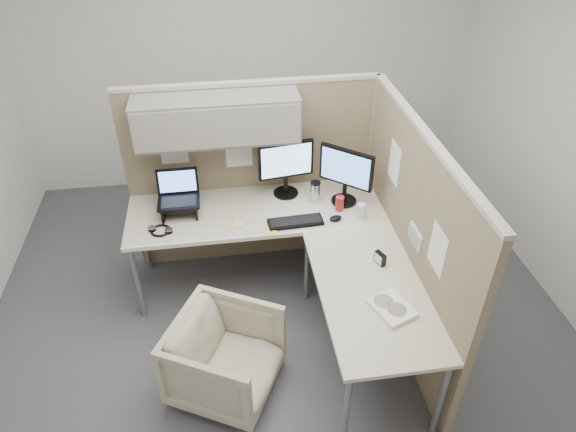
{
  "coord_description": "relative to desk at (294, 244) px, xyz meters",
  "views": [
    {
      "loc": [
        -0.34,
        -2.72,
        3.04
      ],
      "look_at": [
        0.1,
        0.25,
        0.85
      ],
      "focal_mm": 32.0,
      "sensor_mm": 36.0,
      "label": 1
    }
  ],
  "objects": [
    {
      "name": "keyboard",
      "position": [
        0.04,
        0.19,
        0.05
      ],
      "size": [
        0.42,
        0.16,
        0.02
      ],
      "primitive_type": "cube",
      "rotation": [
        0.0,
        0.0,
        0.05
      ],
      "color": "black",
      "rests_on": "desk"
    },
    {
      "name": "office_chair",
      "position": [
        -0.55,
        -0.63,
        -0.36
      ],
      "size": [
        0.83,
        0.84,
        0.66
      ],
      "primitive_type": "imported",
      "rotation": [
        0.0,
        0.0,
        1.09
      ],
      "color": "beige",
      "rests_on": "ground"
    },
    {
      "name": "sticky_note_b",
      "position": [
        -0.15,
        0.11,
        0.05
      ],
      "size": [
        0.09,
        0.09,
        0.01
      ],
      "primitive_type": "cube",
      "rotation": [
        0.0,
        0.0,
        -0.2
      ],
      "color": "#FFE343",
      "rests_on": "desk"
    },
    {
      "name": "partition_right",
      "position": [
        0.78,
        -0.19,
        0.13
      ],
      "size": [
        0.07,
        2.03,
        1.63
      ],
      "color": "#867458",
      "rests_on": "ground"
    },
    {
      "name": "desk",
      "position": [
        0.0,
        0.0,
        0.0
      ],
      "size": [
        2.0,
        1.98,
        0.73
      ],
      "color": "beige",
      "rests_on": "ground"
    },
    {
      "name": "headphones",
      "position": [
        -0.96,
        0.23,
        0.06
      ],
      "size": [
        0.19,
        0.19,
        0.03
      ],
      "rotation": [
        0.0,
        0.0,
        -0.34
      ],
      "color": "black",
      "rests_on": "desk"
    },
    {
      "name": "soda_can_silver",
      "position": [
        0.41,
        0.31,
        0.1
      ],
      "size": [
        0.07,
        0.07,
        0.12
      ],
      "primitive_type": "cylinder",
      "color": "#B21E1E",
      "rests_on": "desk"
    },
    {
      "name": "ground",
      "position": [
        -0.12,
        -0.13,
        -0.69
      ],
      "size": [
        4.5,
        4.5,
        0.0
      ],
      "primitive_type": "plane",
      "color": "#444349",
      "rests_on": "ground"
    },
    {
      "name": "mouse",
      "position": [
        0.35,
        0.18,
        0.06
      ],
      "size": [
        0.11,
        0.09,
        0.03
      ],
      "primitive_type": "ellipsoid",
      "rotation": [
        0.0,
        0.0,
        0.28
      ],
      "color": "black",
      "rests_on": "desk"
    },
    {
      "name": "monitor_right",
      "position": [
        0.47,
        0.41,
        0.32
      ],
      "size": [
        0.36,
        0.31,
        0.47
      ],
      "rotation": [
        0.0,
        0.0,
        -0.71
      ],
      "color": "black",
      "rests_on": "desk"
    },
    {
      "name": "desk_clock",
      "position": [
        0.53,
        -0.34,
        0.09
      ],
      "size": [
        0.07,
        0.09,
        0.09
      ],
      "rotation": [
        0.0,
        0.0,
        -1.17
      ],
      "color": "black",
      "rests_on": "desk"
    },
    {
      "name": "sticky_note_a",
      "position": [
        -0.38,
        0.23,
        0.05
      ],
      "size": [
        0.08,
        0.08,
        0.01
      ],
      "primitive_type": "cube",
      "rotation": [
        0.0,
        0.0,
        -0.09
      ],
      "color": "#FFE343",
      "rests_on": "desk"
    },
    {
      "name": "monitor_left",
      "position": [
        0.03,
        0.59,
        0.32
      ],
      "size": [
        0.44,
        0.2,
        0.47
      ],
      "rotation": [
        0.0,
        0.0,
        0.14
      ],
      "color": "black",
      "rests_on": "desk"
    },
    {
      "name": "paper_stack",
      "position": [
        0.48,
        -0.77,
        0.06
      ],
      "size": [
        0.29,
        0.32,
        0.03
      ],
      "rotation": [
        0.0,
        0.0,
        0.37
      ],
      "color": "white",
      "rests_on": "desk"
    },
    {
      "name": "laptop_station",
      "position": [
        -0.81,
        0.46,
        0.17
      ],
      "size": [
        0.31,
        0.27,
        0.33
      ],
      "color": "black",
      "rests_on": "desk"
    },
    {
      "name": "travel_mug",
      "position": [
        0.24,
        0.46,
        0.13
      ],
      "size": [
        0.08,
        0.08,
        0.18
      ],
      "color": "silver",
      "rests_on": "desk"
    },
    {
      "name": "partition_back",
      "position": [
        -0.34,
        0.7,
        0.41
      ],
      "size": [
        2.0,
        0.36,
        1.63
      ],
      "color": "#867458",
      "rests_on": "ground"
    },
    {
      "name": "soda_can_green",
      "position": [
        0.54,
        0.19,
        0.1
      ],
      "size": [
        0.07,
        0.07,
        0.12
      ],
      "primitive_type": "cylinder",
      "color": "silver",
      "rests_on": "desk"
    }
  ]
}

